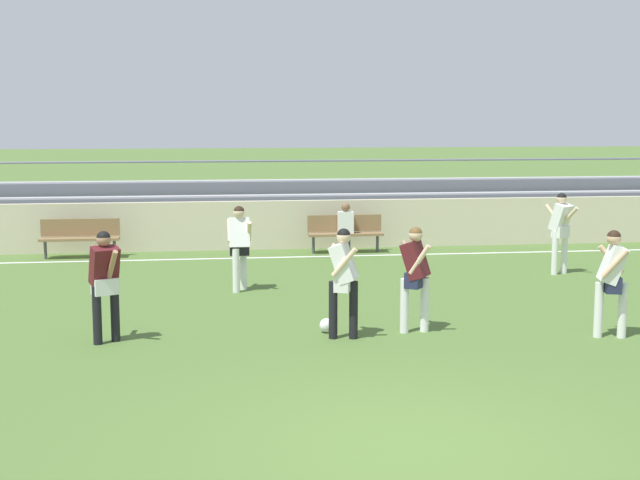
{
  "coord_description": "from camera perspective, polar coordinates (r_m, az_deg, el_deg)",
  "views": [
    {
      "loc": [
        -1.99,
        -8.23,
        3.3
      ],
      "look_at": [
        0.01,
        7.12,
        1.09
      ],
      "focal_mm": 49.4,
      "sensor_mm": 36.0,
      "label": 1
    }
  ],
  "objects": [
    {
      "name": "player_dark_on_ball",
      "position": [
        13.08,
        -13.77,
        -2.33
      ],
      "size": [
        0.5,
        0.67,
        1.64
      ],
      "color": "black",
      "rests_on": "ground"
    },
    {
      "name": "soccer_ball",
      "position": [
        13.48,
        0.43,
        -5.55
      ],
      "size": [
        0.22,
        0.22,
        0.22
      ],
      "primitive_type": "sphere",
      "color": "white",
      "rests_on": "ground"
    },
    {
      "name": "bench_far_right",
      "position": [
        21.18,
        1.64,
        0.66
      ],
      "size": [
        1.8,
        0.4,
        0.9
      ],
      "color": "olive",
      "rests_on": "ground"
    },
    {
      "name": "player_dark_pressing_high",
      "position": [
        13.41,
        6.18,
        -1.96
      ],
      "size": [
        0.53,
        0.67,
        1.62
      ],
      "color": "white",
      "rests_on": "ground"
    },
    {
      "name": "field_line_sideline",
      "position": [
        20.55,
        -1.77,
        -1.11
      ],
      "size": [
        44.0,
        0.12,
        0.01
      ],
      "primitive_type": "cube",
      "color": "white",
      "rests_on": "ground"
    },
    {
      "name": "ground_plane",
      "position": [
        9.09,
        5.88,
        -13.18
      ],
      "size": [
        160.0,
        160.0,
        0.0
      ],
      "primitive_type": "plane",
      "color": "#4C6B30"
    },
    {
      "name": "player_white_challenging",
      "position": [
        13.71,
        18.4,
        -2.13
      ],
      "size": [
        0.54,
        0.56,
        1.62
      ],
      "color": "white",
      "rests_on": "ground"
    },
    {
      "name": "player_white_wide_right",
      "position": [
        12.94,
        1.53,
        -2.19
      ],
      "size": [
        0.5,
        0.62,
        1.65
      ],
      "color": "black",
      "rests_on": "ground"
    },
    {
      "name": "player_white_trailing_run",
      "position": [
        16.54,
        -5.24,
        -0.06
      ],
      "size": [
        0.44,
        0.6,
        1.61
      ],
      "color": "white",
      "rests_on": "ground"
    },
    {
      "name": "player_white_dropping_back",
      "position": [
        18.91,
        15.33,
        0.9
      ],
      "size": [
        0.52,
        0.73,
        1.7
      ],
      "color": "white",
      "rests_on": "ground"
    },
    {
      "name": "bench_near_bin",
      "position": [
        21.12,
        -15.29,
        0.35
      ],
      "size": [
        1.8,
        0.4,
        0.9
      ],
      "color": "olive",
      "rests_on": "ground"
    },
    {
      "name": "spectator_seated",
      "position": [
        21.05,
        1.69,
        1.04
      ],
      "size": [
        0.36,
        0.42,
        1.21
      ],
      "color": "#2D2D38",
      "rests_on": "ground"
    },
    {
      "name": "sideline_wall",
      "position": [
        21.76,
        -2.12,
        1.0
      ],
      "size": [
        48.0,
        0.16,
        1.2
      ],
      "primitive_type": "cube",
      "color": "beige",
      "rests_on": "ground"
    },
    {
      "name": "bleacher_stand",
      "position": [
        23.96,
        0.52,
        2.21
      ],
      "size": [
        22.08,
        2.53,
        2.03
      ],
      "color": "#B2B2B7",
      "rests_on": "ground"
    }
  ]
}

